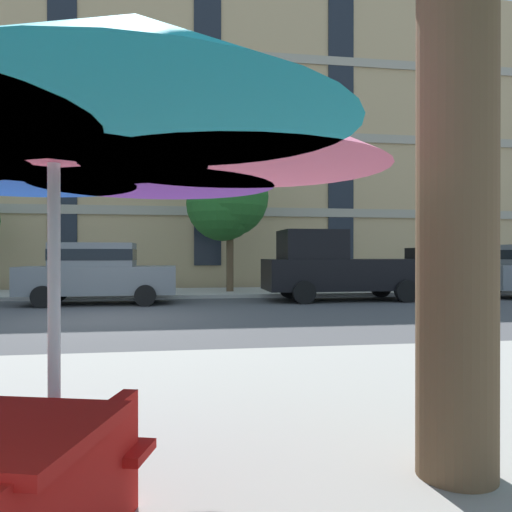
# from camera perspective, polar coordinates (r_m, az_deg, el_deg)

# --- Properties ---
(ground_plane) EXTENTS (120.00, 120.00, 0.00)m
(ground_plane) POSITION_cam_1_polar(r_m,az_deg,el_deg) (11.76, -16.63, -6.90)
(ground_plane) COLOR #424244
(sidewalk_far) EXTENTS (56.00, 3.60, 0.12)m
(sidewalk_far) POSITION_cam_1_polar(r_m,az_deg,el_deg) (18.49, -13.81, -4.12)
(sidewalk_far) COLOR #B2ADA3
(sidewalk_far) RESTS_ON ground
(apartment_building) EXTENTS (44.98, 12.08, 12.80)m
(apartment_building) POSITION_cam_1_polar(r_m,az_deg,el_deg) (27.06, -12.34, 10.73)
(apartment_building) COLOR tan
(apartment_building) RESTS_ON ground
(sedan_gray) EXTENTS (4.40, 1.98, 1.78)m
(sedan_gray) POSITION_cam_1_polar(r_m,az_deg,el_deg) (15.45, -17.44, -1.67)
(sedan_gray) COLOR slate
(sedan_gray) RESTS_ON ground
(pickup_black_midblock) EXTENTS (5.10, 2.12, 2.20)m
(pickup_black_midblock) POSITION_cam_1_polar(r_m,az_deg,el_deg) (16.08, 9.25, -1.32)
(pickup_black_midblock) COLOR black
(pickup_black_midblock) RESTS_ON ground
(street_tree_middle) EXTENTS (2.93, 2.85, 4.92)m
(street_tree_middle) POSITION_cam_1_polar(r_m,az_deg,el_deg) (18.07, -3.54, 6.02)
(street_tree_middle) COLOR brown
(street_tree_middle) RESTS_ON ground
(patio_umbrella) EXTENTS (3.34, 3.11, 2.37)m
(patio_umbrella) POSITION_cam_1_polar(r_m,az_deg,el_deg) (2.71, -21.84, 13.91)
(patio_umbrella) COLOR silver
(patio_umbrella) RESTS_ON ground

